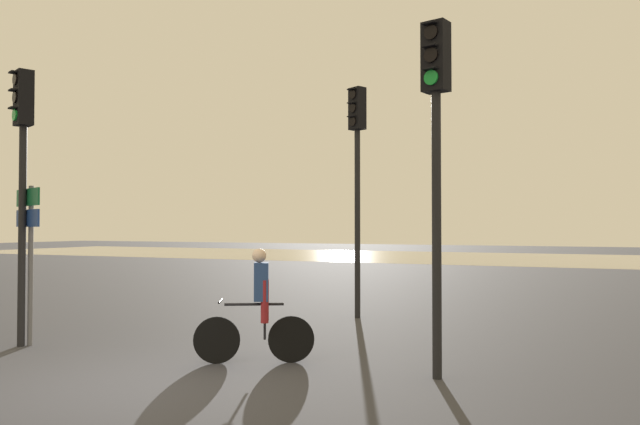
{
  "coord_description": "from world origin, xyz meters",
  "views": [
    {
      "loc": [
        5.3,
        -5.75,
        1.93
      ],
      "look_at": [
        0.5,
        5.0,
        2.2
      ],
      "focal_mm": 35.0,
      "sensor_mm": 36.0,
      "label": 1
    }
  ],
  "objects_px": {
    "traffic_light_near_left": "(23,154)",
    "cyclist": "(259,305)",
    "traffic_light_center": "(357,159)",
    "traffic_light_near_right": "(436,130)",
    "direction_sign_post": "(29,235)"
  },
  "relations": [
    {
      "from": "traffic_light_near_right",
      "to": "traffic_light_near_left",
      "type": "height_order",
      "value": "traffic_light_near_right"
    },
    {
      "from": "traffic_light_near_right",
      "to": "cyclist",
      "type": "relative_size",
      "value": 2.82
    },
    {
      "from": "direction_sign_post",
      "to": "traffic_light_near_right",
      "type": "bearing_deg",
      "value": -151.25
    },
    {
      "from": "traffic_light_center",
      "to": "traffic_light_near_right",
      "type": "relative_size",
      "value": 1.07
    },
    {
      "from": "traffic_light_center",
      "to": "direction_sign_post",
      "type": "bearing_deg",
      "value": 79.06
    },
    {
      "from": "traffic_light_near_right",
      "to": "cyclist",
      "type": "bearing_deg",
      "value": 16.92
    },
    {
      "from": "cyclist",
      "to": "traffic_light_near_left",
      "type": "bearing_deg",
      "value": 69.01
    },
    {
      "from": "traffic_light_near_left",
      "to": "cyclist",
      "type": "relative_size",
      "value": 2.76
    },
    {
      "from": "traffic_light_near_right",
      "to": "cyclist",
      "type": "distance_m",
      "value": 3.45
    },
    {
      "from": "traffic_light_near_left",
      "to": "cyclist",
      "type": "xyz_separation_m",
      "value": [
        4.13,
        0.49,
        -2.29
      ]
    },
    {
      "from": "direction_sign_post",
      "to": "cyclist",
      "type": "height_order",
      "value": "direction_sign_post"
    },
    {
      "from": "traffic_light_center",
      "to": "traffic_light_near_right",
      "type": "height_order",
      "value": "traffic_light_center"
    },
    {
      "from": "traffic_light_center",
      "to": "cyclist",
      "type": "xyz_separation_m",
      "value": [
        0.26,
        -4.67,
        -2.56
      ]
    },
    {
      "from": "cyclist",
      "to": "direction_sign_post",
      "type": "bearing_deg",
      "value": 67.93
    },
    {
      "from": "traffic_light_center",
      "to": "cyclist",
      "type": "bearing_deg",
      "value": 119.14
    }
  ]
}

